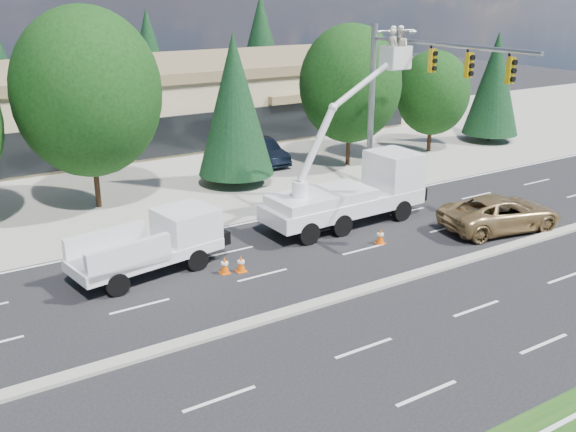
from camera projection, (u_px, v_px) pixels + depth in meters
ground at (308, 308)px, 22.60m from camera, size 140.00×140.00×0.00m
concrete_apron at (125, 176)px, 38.62m from camera, size 140.00×22.00×0.01m
road_median at (308, 306)px, 22.58m from camera, size 120.00×0.55×0.12m
strip_mall at (76, 105)px, 45.67m from camera, size 50.40×15.40×5.50m
tree_front_d at (87, 93)px, 31.17m from camera, size 7.22×7.22×10.01m
tree_front_e at (235, 105)px, 35.58m from camera, size 4.31×4.31×8.49m
tree_front_f at (350, 84)px, 39.37m from camera, size 6.31×6.31×8.75m
tree_front_g at (433, 93)px, 43.22m from camera, size 4.95×4.95×6.87m
tree_front_h at (494, 83)px, 46.13m from camera, size 3.99×3.99×7.87m
tree_back_c at (149, 55)px, 59.59m from camera, size 4.61×4.61×9.08m
tree_back_d at (261, 42)px, 65.34m from camera, size 5.23×5.23×10.32m
signal_mast at (401, 88)px, 31.21m from camera, size 2.76×10.16×9.00m
utility_pickup at (156, 249)px, 25.29m from camera, size 6.19×3.08×2.27m
bucket_truck at (359, 182)px, 30.41m from camera, size 8.62×2.92×9.06m
traffic_cone_b at (225, 265)px, 25.25m from camera, size 0.40×0.40×0.70m
traffic_cone_c at (241, 264)px, 25.39m from camera, size 0.40×0.40×0.70m
traffic_cone_d at (380, 236)px, 28.22m from camera, size 0.40×0.40×0.70m
traffic_cone_e at (458, 215)px, 30.81m from camera, size 0.40×0.40×0.70m
minivan at (501, 213)px, 29.73m from camera, size 6.17×3.68×1.61m
parked_car_east at (262, 151)px, 41.15m from camera, size 1.72×4.79×1.57m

